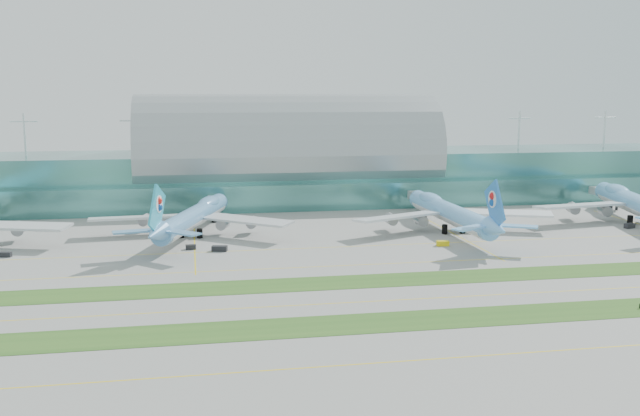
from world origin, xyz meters
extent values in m
plane|color=gray|center=(0.00, 0.00, 0.00)|extent=(700.00, 700.00, 0.00)
cube|color=#3D7A75|center=(0.00, 130.00, 10.00)|extent=(340.00, 42.00, 20.00)
cube|color=#3D7A75|center=(0.00, 106.00, 5.00)|extent=(340.00, 8.00, 10.00)
ellipsoid|color=#9EA5A8|center=(0.00, 130.00, 20.00)|extent=(340.00, 46.20, 16.17)
cylinder|color=white|center=(0.00, 130.00, 28.00)|extent=(0.80, 0.80, 16.00)
cube|color=#B2B7B7|center=(-31.00, 95.00, 5.50)|extent=(3.50, 22.00, 3.00)
cylinder|color=black|center=(-31.00, 85.00, 2.00)|extent=(1.00, 1.00, 4.00)
cube|color=#B2B7B7|center=(44.00, 95.00, 5.50)|extent=(3.50, 22.00, 3.00)
cylinder|color=black|center=(44.00, 85.00, 2.00)|extent=(1.00, 1.00, 4.00)
cube|color=#B2B7B7|center=(119.00, 95.00, 5.50)|extent=(3.50, 22.00, 3.00)
cylinder|color=black|center=(119.00, 85.00, 2.00)|extent=(1.00, 1.00, 4.00)
cube|color=#2D591E|center=(0.00, -28.00, 0.04)|extent=(420.00, 12.00, 0.08)
cube|color=#2D591E|center=(0.00, 2.00, 0.04)|extent=(420.00, 12.00, 0.08)
cube|color=yellow|center=(0.00, -48.00, 0.01)|extent=(420.00, 0.35, 0.01)
cube|color=yellow|center=(0.00, -14.00, 0.01)|extent=(420.00, 0.35, 0.01)
cube|color=yellow|center=(0.00, 18.00, 0.01)|extent=(420.00, 0.35, 0.01)
cube|color=yellow|center=(0.00, 40.00, 0.01)|extent=(420.00, 0.35, 0.01)
cube|color=silver|center=(-88.57, 56.55, 6.11)|extent=(33.11, 17.44, 1.31)
cylinder|color=#999AA1|center=(-93.82, 61.96, 3.86)|extent=(4.09, 6.16, 3.65)
cylinder|color=#5A94C8|center=(-37.92, 64.54, 5.92)|extent=(23.64, 59.19, 6.01)
ellipsoid|color=#5A94C8|center=(-32.91, 80.61, 7.57)|extent=(10.89, 19.15, 4.28)
cone|color=#5A94C8|center=(-28.28, 95.45, 5.92)|extent=(7.18, 6.42, 6.01)
cone|color=#5A94C8|center=(-48.02, 32.14, 7.08)|extent=(8.05, 10.03, 5.71)
cube|color=silver|center=(-55.16, 67.88, 5.53)|extent=(29.59, 9.65, 1.18)
cylinder|color=#97989F|center=(-49.44, 71.58, 3.49)|extent=(4.74, 6.07, 3.30)
cube|color=silver|center=(-21.83, 57.49, 5.53)|extent=(27.13, 24.08, 1.18)
cylinder|color=#97989F|center=(-24.44, 63.79, 3.49)|extent=(4.74, 6.07, 3.30)
cube|color=#2BA3C3|center=(-47.45, 33.99, 13.19)|extent=(4.35, 12.34, 13.98)
cylinder|color=white|center=(-47.16, 34.91, 14.64)|extent=(2.22, 4.70, 4.65)
cylinder|color=black|center=(-31.12, 86.35, 1.45)|extent=(1.75, 1.75, 2.91)
cylinder|color=black|center=(-41.85, 61.70, 1.45)|extent=(1.75, 1.75, 2.91)
cylinder|color=black|center=(-36.30, 59.97, 1.45)|extent=(1.75, 1.75, 2.91)
cylinder|color=#72BAFA|center=(42.19, 56.86, 6.04)|extent=(7.29, 61.48, 6.14)
ellipsoid|color=#72BAFA|center=(41.87, 74.04, 7.73)|extent=(6.18, 18.76, 4.37)
cone|color=#72BAFA|center=(41.57, 89.92, 6.04)|extent=(6.23, 5.06, 6.14)
cone|color=#72BAFA|center=(42.84, 22.22, 7.23)|extent=(6.00, 9.02, 5.83)
cube|color=white|center=(24.41, 54.55, 5.64)|extent=(30.24, 18.50, 1.21)
cylinder|color=gray|center=(28.77, 59.97, 3.56)|extent=(3.47, 5.51, 3.37)
cube|color=white|center=(60.04, 55.22, 5.64)|extent=(30.40, 17.57, 1.21)
cylinder|color=gray|center=(55.49, 60.48, 3.56)|extent=(3.47, 5.51, 3.37)
cube|color=#307CD8|center=(42.81, 24.20, 13.46)|extent=(0.84, 13.02, 14.27)
cylinder|color=white|center=(42.79, 25.19, 14.95)|extent=(0.98, 4.77, 4.75)
cylinder|color=black|center=(41.75, 80.18, 1.48)|extent=(1.78, 1.78, 2.97)
cylinder|color=black|center=(39.30, 52.85, 1.48)|extent=(1.78, 1.78, 2.97)
cylinder|color=black|center=(45.24, 52.96, 1.48)|extent=(1.78, 1.78, 2.97)
cylinder|color=#6DB4F0|center=(109.73, 59.80, 6.52)|extent=(22.25, 65.98, 6.63)
ellipsoid|color=#6DB4F0|center=(114.16, 77.84, 8.35)|extent=(10.92, 21.08, 4.72)
cone|color=#6DB4F0|center=(118.25, 94.50, 6.52)|extent=(7.72, 6.77, 6.63)
cube|color=white|center=(90.53, 62.32, 6.10)|extent=(32.91, 12.55, 1.31)
cylinder|color=gray|center=(96.58, 66.78, 3.85)|extent=(4.93, 6.58, 3.64)
cylinder|color=black|center=(115.74, 84.28, 1.60)|extent=(1.93, 1.93, 3.21)
cylinder|color=black|center=(105.60, 56.41, 1.60)|extent=(1.93, 1.93, 3.21)
cube|color=black|center=(-88.14, 43.57, 0.66)|extent=(3.33, 2.01, 1.32)
cube|color=black|center=(-39.02, 44.25, 0.68)|extent=(2.91, 1.72, 1.35)
cube|color=black|center=(-31.12, 40.49, 0.75)|extent=(4.59, 3.03, 1.50)
cube|color=yellow|center=(32.63, 36.09, 0.73)|extent=(3.76, 2.16, 1.47)
cube|color=black|center=(49.90, 56.75, 0.70)|extent=(3.21, 1.57, 1.40)
cube|color=black|center=(101.90, 51.03, 0.81)|extent=(3.88, 2.78, 1.62)
camera|label=1|loc=(-37.97, -155.53, 43.74)|focal=40.00mm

